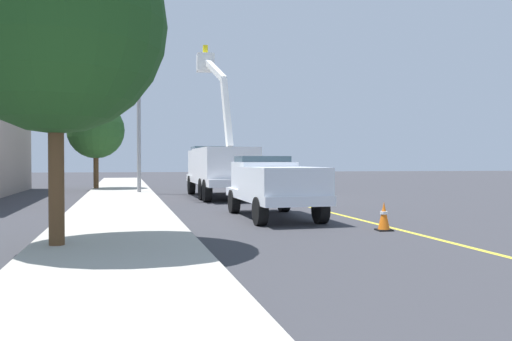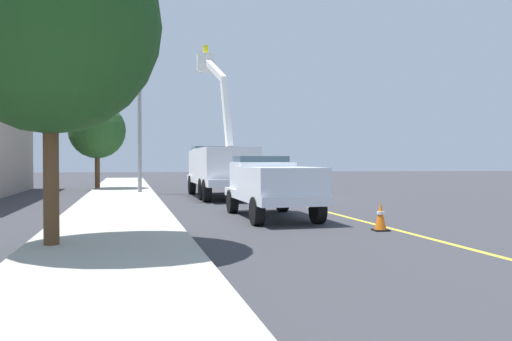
{
  "view_description": "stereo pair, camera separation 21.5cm",
  "coord_description": "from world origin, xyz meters",
  "views": [
    {
      "loc": [
        -25.24,
        5.37,
        1.91
      ],
      "look_at": [
        0.28,
        0.93,
        1.4
      ],
      "focal_mm": 36.26,
      "sensor_mm": 36.0,
      "label": 1
    },
    {
      "loc": [
        -25.27,
        5.16,
        1.91
      ],
      "look_at": [
        0.28,
        0.93,
        1.4
      ],
      "focal_mm": 36.26,
      "sensor_mm": 36.0,
      "label": 2
    }
  ],
  "objects": [
    {
      "name": "utility_bucket_truck",
      "position": [
        1.39,
        2.66,
        1.64
      ],
      "size": [
        8.37,
        3.14,
        7.98
      ],
      "color": "white",
      "rests_on": "ground"
    },
    {
      "name": "traffic_cone_mid_front",
      "position": [
        5.72,
        1.36,
        0.35
      ],
      "size": [
        0.4,
        0.4,
        0.71
      ],
      "color": "black",
      "rests_on": "ground"
    },
    {
      "name": "street_tree_right",
      "position": [
        8.95,
        9.79,
        3.82
      ],
      "size": [
        3.59,
        3.59,
        5.63
      ],
      "color": "brown",
      "rests_on": "ground"
    },
    {
      "name": "street_tree_left",
      "position": [
        -13.79,
        7.66,
        4.79
      ],
      "size": [
        4.66,
        4.66,
        7.13
      ],
      "color": "brown",
      "rests_on": "ground"
    },
    {
      "name": "ground",
      "position": [
        0.0,
        0.0,
        0.0
      ],
      "size": [
        120.0,
        120.0,
        0.0
      ],
      "primitive_type": "plane",
      "color": "#38383D"
    },
    {
      "name": "lane_centre_stripe",
      "position": [
        0.0,
        0.0,
        0.0
      ],
      "size": [
        49.86,
        4.09,
        0.01
      ],
      "primitive_type": "cube",
      "rotation": [
        0.0,
        0.0,
        0.08
      ],
      "color": "yellow",
      "rests_on": "ground"
    },
    {
      "name": "traffic_signal_mast",
      "position": [
        2.53,
        6.7,
        6.26
      ],
      "size": [
        6.56,
        0.91,
        8.7
      ],
      "color": "gray",
      "rests_on": "ground"
    },
    {
      "name": "traffic_cone_leading",
      "position": [
        -12.06,
        -0.45,
        0.39
      ],
      "size": [
        0.4,
        0.4,
        0.79
      ],
      "color": "black",
      "rests_on": "ground"
    },
    {
      "name": "service_pickup_truck",
      "position": [
        -8.52,
        1.87,
        1.12
      ],
      "size": [
        5.75,
        2.54,
        2.06
      ],
      "color": "white",
      "rests_on": "ground"
    },
    {
      "name": "sidewalk_far_side",
      "position": [
        -0.59,
        7.48,
        0.06
      ],
      "size": [
        60.1,
        8.31,
        0.12
      ],
      "primitive_type": "cube",
      "rotation": [
        0.0,
        0.0,
        0.08
      ],
      "color": "#B2ADA3",
      "rests_on": "ground"
    },
    {
      "name": "passing_minivan",
      "position": [
        8.17,
        -1.71,
        0.97
      ],
      "size": [
        4.93,
        2.27,
        1.69
      ],
      "color": "black",
      "rests_on": "ground"
    }
  ]
}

